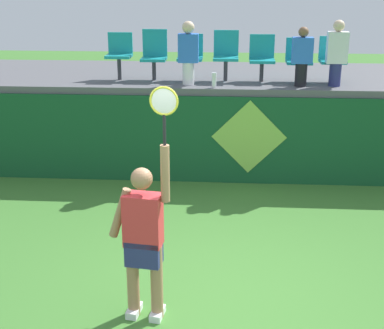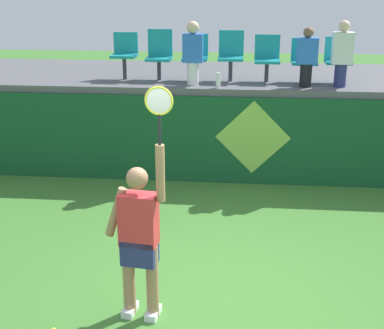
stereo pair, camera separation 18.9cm
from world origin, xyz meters
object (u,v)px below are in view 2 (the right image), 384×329
stadium_chair_4 (267,56)px  water_bottle (218,80)px  stadium_chair_3 (231,53)px  spectator_1 (342,53)px  stadium_chair_6 (338,58)px  stadium_chair_2 (195,54)px  spectator_0 (193,52)px  tennis_player (140,235)px  stadium_chair_1 (159,53)px  spectator_2 (307,57)px  stadium_chair_5 (304,58)px  stadium_chair_0 (125,52)px

stadium_chair_4 → water_bottle: bearing=-139.5°
stadium_chair_3 → spectator_1: 1.91m
stadium_chair_6 → spectator_1: (0.00, -0.41, 0.14)m
stadium_chair_2 → spectator_0: size_ratio=0.75×
stadium_chair_6 → water_bottle: bearing=-161.1°
tennis_player → spectator_0: spectator_0 is taller
stadium_chair_1 → tennis_player: bearing=-84.0°
stadium_chair_2 → spectator_1: 2.52m
water_bottle → spectator_0: size_ratio=0.24×
stadium_chair_1 → spectator_2: 2.60m
stadium_chair_2 → spectator_0: (0.00, -0.45, 0.11)m
spectator_0 → stadium_chair_3: bearing=36.0°
stadium_chair_5 → spectator_0: spectator_0 is taller
stadium_chair_2 → spectator_2: (1.91, -0.46, 0.05)m
stadium_chair_5 → stadium_chair_6: (0.58, 0.00, 0.02)m
stadium_chair_1 → spectator_1: spectator_1 is taller
stadium_chair_1 → water_bottle: bearing=-32.9°
spectator_0 → water_bottle: bearing=-28.6°
spectator_2 → stadium_chair_2: bearing=166.3°
spectator_1 → stadium_chair_2: bearing=170.7°
spectator_0 → spectator_2: bearing=-0.4°
water_bottle → stadium_chair_2: bearing=122.8°
stadium_chair_1 → stadium_chair_5: stadium_chair_1 is taller
tennis_player → stadium_chair_4: 5.24m
stadium_chair_0 → spectator_0: (1.27, -0.45, 0.09)m
spectator_2 → water_bottle: bearing=-171.0°
stadium_chair_2 → stadium_chair_6: (2.49, 0.00, -0.02)m
stadium_chair_0 → stadium_chair_3: stadium_chair_3 is taller
stadium_chair_0 → stadium_chair_1: bearing=1.1°
stadium_chair_0 → spectator_2: (3.18, -0.46, 0.03)m
stadium_chair_6 → stadium_chair_3: bearing=179.8°
tennis_player → stadium_chair_2: bearing=88.5°
water_bottle → stadium_chair_4: 1.12m
stadium_chair_1 → stadium_chair_3: (1.27, -0.00, 0.01)m
stadium_chair_4 → stadium_chair_5: bearing=-0.4°
stadium_chair_4 → spectator_2: spectator_2 is taller
stadium_chair_0 → stadium_chair_1: 0.63m
stadium_chair_0 → spectator_0: size_ratio=0.76×
stadium_chair_5 → spectator_0: (-1.91, -0.45, 0.15)m
stadium_chair_4 → spectator_1: bearing=-18.5°
stadium_chair_6 → stadium_chair_5: bearing=-179.9°
tennis_player → spectator_2: size_ratio=2.53×
stadium_chair_6 → spectator_1: 0.43m
tennis_player → stadium_chair_5: bearing=67.5°
water_bottle → spectator_2: 1.53m
stadium_chair_4 → stadium_chair_5: size_ratio=1.07×
water_bottle → spectator_1: 2.11m
water_bottle → spectator_1: size_ratio=0.23×
spectator_0 → spectator_2: (1.91, -0.01, -0.06)m
stadium_chair_1 → stadium_chair_3: 1.27m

